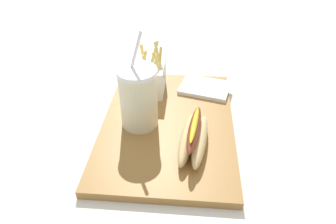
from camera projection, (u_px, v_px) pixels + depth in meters
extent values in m
cube|color=silver|center=(168.00, 131.00, 0.78)|extent=(2.40, 2.40, 0.02)
cube|color=olive|center=(168.00, 125.00, 0.77)|extent=(0.46, 0.32, 0.02)
cylinder|color=beige|center=(139.00, 100.00, 0.72)|extent=(0.09, 0.09, 0.14)
cylinder|color=white|center=(137.00, 71.00, 0.67)|extent=(0.09, 0.09, 0.01)
cylinder|color=white|center=(136.00, 51.00, 0.65)|extent=(0.01, 0.03, 0.09)
cube|color=white|center=(151.00, 78.00, 0.85)|extent=(0.10, 0.07, 0.08)
cube|color=#E5C660|center=(147.00, 66.00, 0.79)|extent=(0.01, 0.02, 0.06)
cube|color=#E5C660|center=(158.00, 65.00, 0.81)|extent=(0.02, 0.03, 0.07)
cube|color=#E5C660|center=(158.00, 58.00, 0.83)|extent=(0.04, 0.03, 0.08)
cube|color=#E5C660|center=(160.00, 61.00, 0.83)|extent=(0.03, 0.01, 0.07)
cube|color=#E5C660|center=(154.00, 55.00, 0.84)|extent=(0.03, 0.03, 0.08)
cube|color=#E5C660|center=(143.00, 63.00, 0.79)|extent=(0.03, 0.03, 0.08)
cube|color=#E5C660|center=(143.00, 54.00, 0.85)|extent=(0.03, 0.01, 0.07)
ellipsoid|color=#DBB775|center=(200.00, 141.00, 0.68)|extent=(0.18, 0.05, 0.04)
ellipsoid|color=#DBB775|center=(187.00, 139.00, 0.69)|extent=(0.18, 0.05, 0.04)
ellipsoid|color=maroon|center=(194.00, 129.00, 0.67)|extent=(0.16, 0.04, 0.02)
ellipsoid|color=gold|center=(194.00, 124.00, 0.66)|extent=(0.12, 0.03, 0.01)
cylinder|color=white|center=(139.00, 76.00, 0.93)|extent=(0.03, 0.03, 0.02)
cylinder|color=#B2140F|center=(138.00, 74.00, 0.92)|extent=(0.03, 0.03, 0.01)
cube|color=white|center=(205.00, 88.00, 0.88)|extent=(0.13, 0.16, 0.01)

